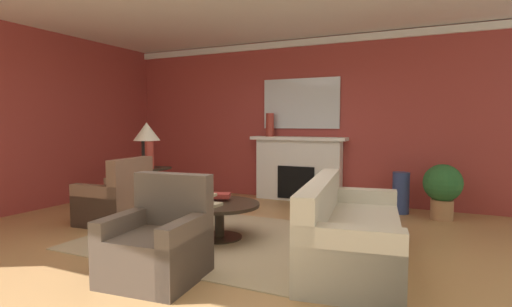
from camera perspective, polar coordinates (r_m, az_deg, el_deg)
The scene contains 20 objects.
ground_plane at distance 4.97m, azimuth -3.79°, elevation -12.47°, with size 9.77×9.77×0.00m, color tan.
wall_fireplace at distance 7.53m, azimuth 7.41°, elevation 4.77°, with size 8.12×0.12×2.99m, color #9E3833.
wall_window at distance 7.58m, azimuth -28.81°, elevation 4.26°, with size 0.12×6.51×2.99m, color #9E3833.
crown_moulding at distance 7.60m, azimuth 7.32°, elevation 15.50°, with size 8.12×0.08×0.12m, color white.
area_rug at distance 5.10m, azimuth -5.24°, elevation -11.98°, with size 3.15×2.44×0.01m, color tan.
fireplace at distance 7.42m, azimuth 6.05°, elevation -2.43°, with size 1.80×0.35×1.19m.
mantel_mirror at distance 7.49m, azimuth 6.43°, elevation 7.12°, with size 1.46×0.04×0.92m, color silver.
sofa at distance 4.30m, azimuth 13.21°, elevation -11.15°, with size 1.19×2.21×0.85m.
armchair_near_window at distance 6.08m, azimuth -19.45°, elevation -6.60°, with size 0.86×0.86×0.95m.
armchair_facing_fireplace at distance 3.89m, azimuth -13.84°, elevation -12.71°, with size 0.87×0.87×0.95m.
coffee_table at distance 5.02m, azimuth -5.27°, elevation -8.36°, with size 1.00×1.00×0.45m.
side_table at distance 6.90m, azimuth -15.23°, elevation -4.43°, with size 0.56×0.56×0.70m.
table_lamp at distance 6.83m, azimuth -15.37°, elevation 2.43°, with size 0.44×0.44×0.75m.
vase_on_side_table at distance 6.66m, azimuth -15.01°, elevation -0.21°, with size 0.14×0.14×0.45m, color #9E3328.
vase_tall_corner at distance 6.77m, azimuth 20.01°, elevation -5.31°, with size 0.26×0.26×0.66m, color navy.
vase_mantel_left at distance 7.52m, azimuth 2.01°, elevation 4.12°, with size 0.15×0.15×0.44m, color #9E3328.
book_red_cover at distance 4.84m, azimuth -6.42°, elevation -7.23°, with size 0.23×0.18×0.04m, color tan.
book_art_folio at distance 5.13m, azimuth -5.07°, elevation -6.02°, with size 0.24×0.19×0.06m, color maroon.
book_small_novel at distance 4.93m, azimuth -7.10°, elevation -5.92°, with size 0.21×0.16×0.04m, color tan.
potted_plant at distance 6.55m, azimuth 25.15°, elevation -4.35°, with size 0.56×0.56×0.83m.
Camera 1 is at (2.32, -4.15, 1.45)m, focal length 27.95 mm.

